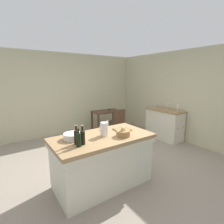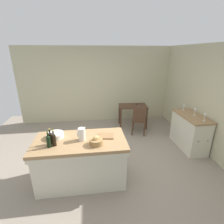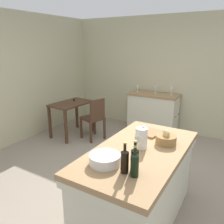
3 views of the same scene
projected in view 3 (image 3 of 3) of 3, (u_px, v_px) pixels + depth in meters
The scene contains 16 objects.
ground_plane at pixel (119, 183), 3.37m from camera, with size 6.76×6.76×0.00m, color gray.
wall_right at pixel (175, 75), 5.14m from camera, with size 0.12×5.20×2.60m, color #B7B28E.
island_table at pixel (138, 182), 2.58m from camera, with size 1.67×0.88×0.88m.
side_cabinet at pixel (153, 113), 5.28m from camera, with size 0.52×1.13×0.90m.
writing_desk at pixel (71, 108), 5.00m from camera, with size 0.94×0.63×0.80m.
wooden_chair at pixel (94, 117), 4.80m from camera, with size 0.51×0.51×0.90m.
pitcher at pixel (141, 138), 2.46m from camera, with size 0.17×0.13×0.27m.
wash_bowl at pixel (105, 159), 2.16m from camera, with size 0.30×0.30×0.09m, color silver.
bread_basket at pixel (166, 139), 2.59m from camera, with size 0.23×0.23×0.17m.
cutting_board at pixel (150, 133), 2.90m from camera, with size 0.29×0.23×0.02m, color olive.
wine_bottle_dark at pixel (135, 159), 2.02m from camera, with size 0.07×0.07×0.29m.
wine_bottle_amber at pixel (125, 160), 1.99m from camera, with size 0.07×0.07×0.29m.
wine_bottle_green at pixel (135, 164), 1.94m from camera, with size 0.07×0.07×0.28m.
wine_glass_far_left at pixel (172, 89), 4.98m from camera, with size 0.07×0.07×0.19m.
wine_glass_left at pixel (155, 88), 5.16m from camera, with size 0.07×0.07×0.17m.
wine_glass_middle at pixel (138, 87), 5.32m from camera, with size 0.07×0.07×0.15m.
Camera 3 is at (-2.56, -1.42, 1.98)m, focal length 36.58 mm.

